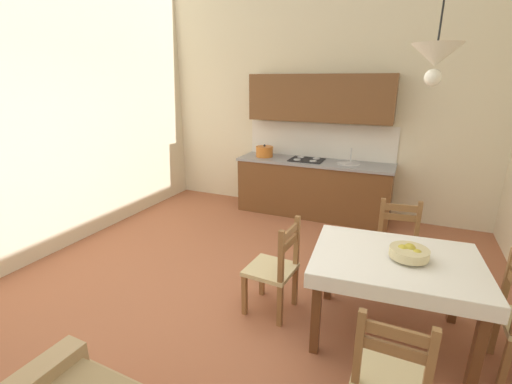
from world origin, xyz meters
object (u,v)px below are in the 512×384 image
dining_chair_kitchen_side (397,249)px  dining_chair_camera_side (390,375)px  dining_chair_tv_side (275,269)px  dining_table (395,271)px  pendant_lamp (436,56)px  kitchen_cabinetry (314,163)px  fruit_bowl (409,253)px

dining_chair_kitchen_side → dining_chair_camera_side: same height
dining_chair_tv_side → dining_chair_kitchen_side: 1.36m
dining_table → dining_chair_camera_side: 0.95m
dining_chair_kitchen_side → pendant_lamp: size_ratio=1.16×
dining_chair_tv_side → pendant_lamp: pendant_lamp is taller
kitchen_cabinetry → fruit_bowl: bearing=-60.9°
dining_chair_camera_side → dining_chair_kitchen_side: bearing=91.3°
dining_table → pendant_lamp: (0.07, -0.09, 1.63)m
kitchen_cabinetry → dining_chair_camera_side: kitchen_cabinetry is taller
fruit_bowl → pendant_lamp: 1.45m
kitchen_cabinetry → dining_chair_kitchen_side: bearing=-52.2°
dining_chair_camera_side → pendant_lamp: (0.03, 0.84, 1.82)m
fruit_bowl → pendant_lamp: size_ratio=0.37×
pendant_lamp → dining_chair_tv_side: bearing=178.4°
pendant_lamp → dining_table: bearing=126.8°
dining_chair_tv_side → dining_chair_camera_side: 1.37m
dining_table → fruit_bowl: (0.09, -0.00, 0.19)m
dining_table → fruit_bowl: bearing=-0.3°
dining_table → fruit_bowl: 0.21m
kitchen_cabinetry → dining_table: 2.94m
dining_table → dining_chair_camera_side: (0.04, -0.94, -0.18)m
kitchen_cabinetry → dining_table: kitchen_cabinetry is taller
kitchen_cabinetry → fruit_bowl: kitchen_cabinetry is taller
dining_chair_camera_side → pendant_lamp: 2.00m
dining_chair_kitchen_side → dining_table: bearing=-90.3°
kitchen_cabinetry → dining_chair_kitchen_side: 2.26m
kitchen_cabinetry → dining_chair_tv_side: kitchen_cabinetry is taller
kitchen_cabinetry → dining_chair_tv_side: bearing=-82.7°
pendant_lamp → dining_chair_camera_side: bearing=-91.8°
dining_chair_tv_side → pendant_lamp: 2.12m
kitchen_cabinetry → pendant_lamp: bearing=-62.0°
kitchen_cabinetry → dining_chair_camera_side: size_ratio=2.60×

